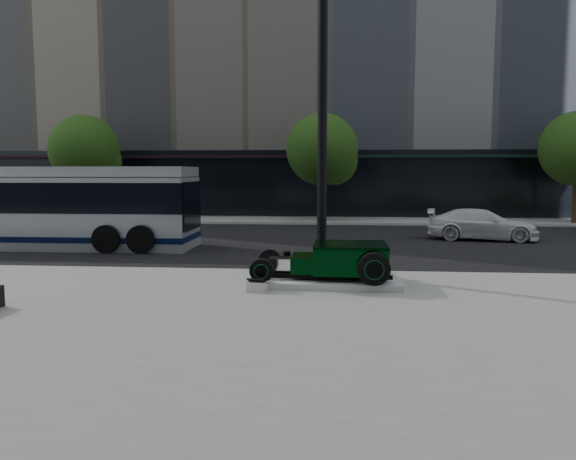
# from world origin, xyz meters

# --- Properties ---
(ground) EXTENTS (120.00, 120.00, 0.00)m
(ground) POSITION_xyz_m (0.00, 0.00, 0.00)
(ground) COLOR black
(ground) RESTS_ON ground
(sidewalk_near) EXTENTS (70.00, 17.00, 0.12)m
(sidewalk_near) POSITION_xyz_m (0.00, -10.50, 0.06)
(sidewalk_near) COLOR gray
(sidewalk_near) RESTS_ON ground
(sidewalk_far) EXTENTS (70.00, 4.00, 0.12)m
(sidewalk_far) POSITION_xyz_m (0.00, 14.00, 0.06)
(sidewalk_far) COLOR gray
(sidewalk_far) RESTS_ON ground
(street_trees) EXTENTS (29.80, 3.80, 5.70)m
(street_trees) POSITION_xyz_m (1.15, 13.07, 3.77)
(street_trees) COLOR black
(street_trees) RESTS_ON sidewalk_far
(display_plinth) EXTENTS (3.40, 1.80, 0.15)m
(display_plinth) POSITION_xyz_m (1.56, -3.79, 0.20)
(display_plinth) COLOR silver
(display_plinth) RESTS_ON sidewalk_near
(hot_rod) EXTENTS (3.22, 2.00, 0.81)m
(hot_rod) POSITION_xyz_m (1.90, -3.79, 0.70)
(hot_rod) COLOR black
(hot_rod) RESTS_ON display_plinth
(info_plaque) EXTENTS (0.46, 0.39, 0.31)m
(info_plaque) POSITION_xyz_m (0.05, -4.83, 0.24)
(info_plaque) COLOR silver
(info_plaque) RESTS_ON sidewalk_near
(lamppost) EXTENTS (0.45, 0.45, 8.27)m
(lamppost) POSITION_xyz_m (1.40, -2.29, 3.94)
(lamppost) COLOR black
(lamppost) RESTS_ON sidewalk_near
(transit_bus) EXTENTS (12.12, 2.88, 2.92)m
(transit_bus) POSITION_xyz_m (-9.36, 2.63, 1.49)
(transit_bus) COLOR #B9BFC3
(transit_bus) RESTS_ON ground
(white_sedan) EXTENTS (4.53, 2.45, 1.25)m
(white_sedan) POSITION_xyz_m (7.65, 6.20, 0.62)
(white_sedan) COLOR white
(white_sedan) RESTS_ON ground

